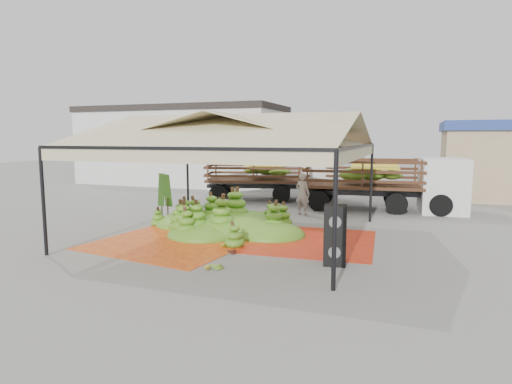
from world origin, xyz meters
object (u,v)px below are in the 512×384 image
(banana_heap, at_px, (229,212))
(vendor, at_px, (303,194))
(speaker_stack, at_px, (335,235))
(truck_left, at_px, (277,173))
(truck_right, at_px, (389,178))

(banana_heap, distance_m, vendor, 4.24)
(speaker_stack, height_order, truck_left, truck_left)
(truck_left, height_order, truck_right, truck_right)
(speaker_stack, distance_m, truck_right, 9.26)
(speaker_stack, xyz_separation_m, vendor, (-2.54, 6.70, 0.12))
(speaker_stack, height_order, truck_right, truck_right)
(vendor, bearing_deg, truck_left, -40.76)
(banana_heap, height_order, truck_left, truck_left)
(truck_left, bearing_deg, banana_heap, -100.69)
(banana_heap, relative_size, speaker_stack, 3.93)
(vendor, bearing_deg, speaker_stack, 128.04)
(vendor, xyz_separation_m, truck_left, (-2.33, 3.74, 0.52))
(speaker_stack, xyz_separation_m, truck_left, (-4.88, 10.44, 0.63))
(vendor, distance_m, truck_right, 4.21)
(vendor, distance_m, truck_left, 4.44)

